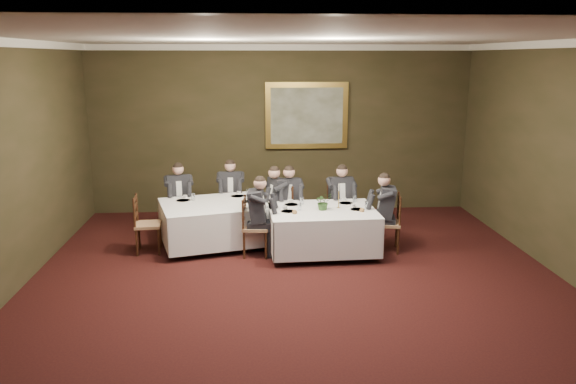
{
  "coord_description": "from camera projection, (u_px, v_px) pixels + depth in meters",
  "views": [
    {
      "loc": [
        -0.67,
        -6.8,
        3.25
      ],
      "look_at": [
        -0.07,
        1.88,
        1.15
      ],
      "focal_mm": 35.0,
      "sensor_mm": 36.0,
      "label": 1
    }
  ],
  "objects": [
    {
      "name": "chair_sec_backleft",
      "position": [
        180.0,
        218.0,
        10.62
      ],
      "size": [
        0.51,
        0.49,
        1.0
      ],
      "rotation": [
        0.0,
        0.0,
        3.32
      ],
      "color": "#946E4B",
      "rests_on": "ground"
    },
    {
      "name": "diner_sec_backright",
      "position": [
        231.0,
        202.0,
        10.87
      ],
      "size": [
        0.42,
        0.48,
        1.35
      ],
      "rotation": [
        0.0,
        0.0,
        3.14
      ],
      "color": "black",
      "rests_on": "chair_sec_backright"
    },
    {
      "name": "chair_sec_backright",
      "position": [
        231.0,
        213.0,
        10.93
      ],
      "size": [
        0.44,
        0.42,
        1.0
      ],
      "rotation": [
        0.0,
        0.0,
        3.14
      ],
      "color": "#946E4B",
      "rests_on": "ground"
    },
    {
      "name": "diner_sec_endright",
      "position": [
        278.0,
        211.0,
        10.21
      ],
      "size": [
        0.6,
        0.56,
        1.35
      ],
      "rotation": [
        0.0,
        0.0,
        1.98
      ],
      "color": "black",
      "rests_on": "chair_sec_endright"
    },
    {
      "name": "chair_sec_endright",
      "position": [
        279.0,
        223.0,
        10.27
      ],
      "size": [
        0.56,
        0.57,
        1.0
      ],
      "rotation": [
        0.0,
        0.0,
        1.98
      ],
      "color": "#946E4B",
      "rests_on": "ground"
    },
    {
      "name": "painting",
      "position": [
        307.0,
        116.0,
        11.75
      ],
      "size": [
        1.73,
        0.09,
        1.38
      ],
      "color": "gold",
      "rests_on": "back_wall"
    },
    {
      "name": "candlestick",
      "position": [
        339.0,
        199.0,
        9.46
      ],
      "size": [
        0.06,
        0.06,
        0.43
      ],
      "color": "#B68D37",
      "rests_on": "table_main"
    },
    {
      "name": "diner_sec_backleft",
      "position": [
        180.0,
        206.0,
        10.56
      ],
      "size": [
        0.48,
        0.54,
        1.35
      ],
      "rotation": [
        0.0,
        0.0,
        3.32
      ],
      "color": "black",
      "rests_on": "chair_sec_backleft"
    },
    {
      "name": "table_main",
      "position": [
        322.0,
        227.0,
        9.47
      ],
      "size": [
        1.84,
        1.43,
        0.67
      ],
      "rotation": [
        0.0,
        0.0,
        0.04
      ],
      "color": "black",
      "rests_on": "ground"
    },
    {
      "name": "table_second",
      "position": [
        216.0,
        221.0,
        9.86
      ],
      "size": [
        2.14,
        1.83,
        0.67
      ],
      "rotation": [
        0.0,
        0.0,
        0.26
      ],
      "color": "black",
      "rests_on": "ground"
    },
    {
      "name": "chair_main_endleft",
      "position": [
        255.0,
        239.0,
        9.39
      ],
      "size": [
        0.46,
        0.48,
        1.0
      ],
      "rotation": [
        0.0,
        0.0,
        -1.66
      ],
      "color": "#946E4B",
      "rests_on": "ground"
    },
    {
      "name": "centerpiece",
      "position": [
        323.0,
        201.0,
        9.34
      ],
      "size": [
        0.32,
        0.29,
        0.3
      ],
      "primitive_type": "imported",
      "rotation": [
        0.0,
        0.0,
        0.23
      ],
      "color": "#2D5926",
      "rests_on": "table_main"
    },
    {
      "name": "diner_main_backleft",
      "position": [
        288.0,
        210.0,
        10.28
      ],
      "size": [
        0.45,
        0.51,
        1.35
      ],
      "rotation": [
        0.0,
        0.0,
        3.23
      ],
      "color": "black",
      "rests_on": "chair_main_backleft"
    },
    {
      "name": "diner_main_endleft",
      "position": [
        256.0,
        226.0,
        9.34
      ],
      "size": [
        0.52,
        0.45,
        1.35
      ],
      "rotation": [
        0.0,
        0.0,
        -1.66
      ],
      "color": "black",
      "rests_on": "chair_main_endleft"
    },
    {
      "name": "place_setting_table_main",
      "position": [
        294.0,
        202.0,
        9.73
      ],
      "size": [
        0.33,
        0.31,
        0.14
      ],
      "color": "white",
      "rests_on": "table_main"
    },
    {
      "name": "crown_molding",
      "position": [
        305.0,
        40.0,
        6.6
      ],
      "size": [
        8.0,
        10.0,
        0.12
      ],
      "color": "white",
      "rests_on": "back_wall"
    },
    {
      "name": "place_setting_table_second",
      "position": [
        186.0,
        198.0,
        10.01
      ],
      "size": [
        0.33,
        0.31,
        0.14
      ],
      "color": "white",
      "rests_on": "table_second"
    },
    {
      "name": "chair_main_backleft",
      "position": [
        288.0,
        222.0,
        10.35
      ],
      "size": [
        0.48,
        0.46,
        1.0
      ],
      "rotation": [
        0.0,
        0.0,
        3.23
      ],
      "color": "#946E4B",
      "rests_on": "ground"
    },
    {
      "name": "chair_sec_endleft",
      "position": [
        148.0,
        236.0,
        9.54
      ],
      "size": [
        0.45,
        0.47,
        1.0
      ],
      "rotation": [
        0.0,
        0.0,
        -1.49
      ],
      "color": "#946E4B",
      "rests_on": "ground"
    },
    {
      "name": "diner_main_backright",
      "position": [
        340.0,
        209.0,
        10.38
      ],
      "size": [
        0.45,
        0.52,
        1.35
      ],
      "rotation": [
        0.0,
        0.0,
        3.25
      ],
      "color": "black",
      "rests_on": "chair_main_backright"
    },
    {
      "name": "chair_main_backright",
      "position": [
        340.0,
        221.0,
        10.44
      ],
      "size": [
        0.48,
        0.47,
        1.0
      ],
      "rotation": [
        0.0,
        0.0,
        3.25
      ],
      "color": "#946E4B",
      "rests_on": "ground"
    },
    {
      "name": "ground",
      "position": [
        303.0,
        310.0,
        7.41
      ],
      "size": [
        10.0,
        10.0,
        0.0
      ],
      "primitive_type": "plane",
      "color": "black",
      "rests_on": "ground"
    },
    {
      "name": "chair_main_endright",
      "position": [
        387.0,
        235.0,
        9.62
      ],
      "size": [
        0.49,
        0.51,
        1.0
      ],
      "rotation": [
        0.0,
        0.0,
        1.39
      ],
      "color": "#946E4B",
      "rests_on": "ground"
    },
    {
      "name": "diner_main_endright",
      "position": [
        387.0,
        222.0,
        9.57
      ],
      "size": [
        0.54,
        0.48,
        1.35
      ],
      "rotation": [
        0.0,
        0.0,
        1.39
      ],
      "color": "black",
      "rests_on": "chair_main_endright"
    },
    {
      "name": "back_wall",
      "position": [
        281.0,
        130.0,
        11.84
      ],
      "size": [
        8.0,
        0.1,
        3.5
      ],
      "primitive_type": "cube",
      "color": "#2D2B16",
      "rests_on": "ground"
    },
    {
      "name": "ceiling",
      "position": [
        305.0,
        35.0,
        6.59
      ],
      "size": [
        8.0,
        10.0,
        0.1
      ],
      "primitive_type": "cube",
      "color": "silver",
      "rests_on": "back_wall"
    }
  ]
}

